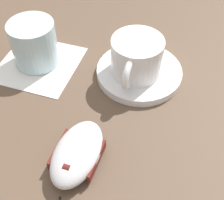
{
  "coord_description": "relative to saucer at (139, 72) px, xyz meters",
  "views": [
    {
      "loc": [
        -0.36,
        -0.12,
        0.38
      ],
      "look_at": [
        -0.05,
        -0.07,
        0.03
      ],
      "focal_mm": 50.0,
      "sensor_mm": 36.0,
      "label": 1
    }
  ],
  "objects": [
    {
      "name": "ground_plane",
      "position": [
        -0.04,
        0.11,
        -0.01
      ],
      "size": [
        3.0,
        3.0,
        0.0
      ],
      "primitive_type": "plane",
      "color": "brown"
    },
    {
      "name": "saucer",
      "position": [
        0.0,
        0.0,
        0.0
      ],
      "size": [
        0.15,
        0.15,
        0.01
      ],
      "primitive_type": "cylinder",
      "color": "white",
      "rests_on": "ground"
    },
    {
      "name": "coffee_cup",
      "position": [
        -0.01,
        0.01,
        0.04
      ],
      "size": [
        0.11,
        0.09,
        0.06
      ],
      "color": "white",
      "rests_on": "saucer"
    },
    {
      "name": "computer_mouse",
      "position": [
        -0.18,
        0.07,
        0.01
      ],
      "size": [
        0.12,
        0.08,
        0.04
      ],
      "color": "silver",
      "rests_on": "ground"
    },
    {
      "name": "napkin_under_glass",
      "position": [
        -0.0,
        0.18,
        -0.01
      ],
      "size": [
        0.16,
        0.16,
        0.0
      ],
      "primitive_type": "cube",
      "rotation": [
        0.0,
        0.0,
        -0.15
      ],
      "color": "white",
      "rests_on": "ground"
    },
    {
      "name": "drinking_glass",
      "position": [
        0.01,
        0.19,
        0.03
      ],
      "size": [
        0.08,
        0.08,
        0.08
      ],
      "primitive_type": "cylinder",
      "color": "silver",
      "rests_on": "napkin_under_glass"
    }
  ]
}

